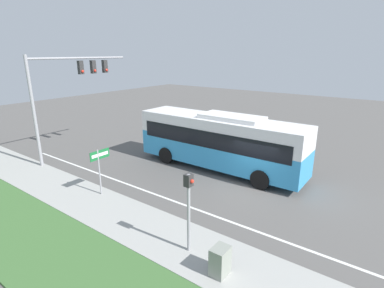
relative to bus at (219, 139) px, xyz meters
The scene contains 8 objects.
ground_plane 3.85m from the bus, 116.07° to the right, with size 80.00×80.00×0.00m, color #565451.
sidewalk 8.44m from the bus, 158.70° to the right, with size 2.80×80.00×0.12m.
lane_divider_near 6.19m from the bus, 149.45° to the right, with size 0.14×30.00×0.01m.
bus is the anchor object (origin of this frame).
signal_gantry 10.65m from the bus, 113.21° to the left, with size 7.42×0.41×6.99m.
pedestrian_signal 8.58m from the bus, 155.92° to the right, with size 0.28×0.34×3.14m.
street_sign 7.36m from the bus, 156.95° to the left, with size 1.14×0.08×2.50m.
utility_cabinet 9.74m from the bus, 148.38° to the right, with size 0.65×0.50×0.99m.
Camera 1 is at (-13.88, -6.17, 7.10)m, focal length 28.00 mm.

